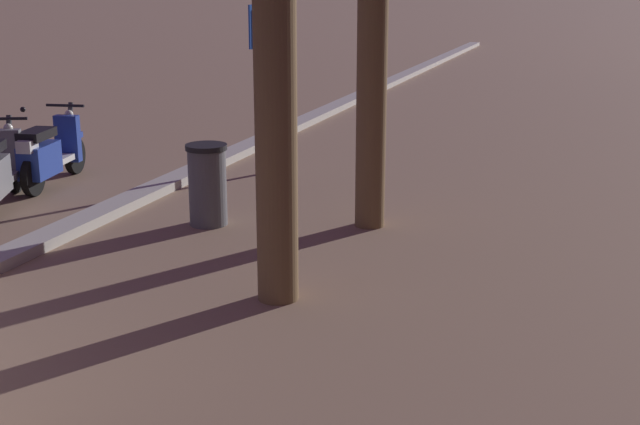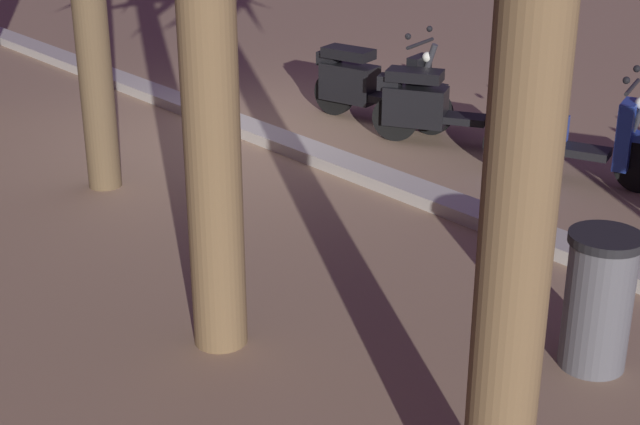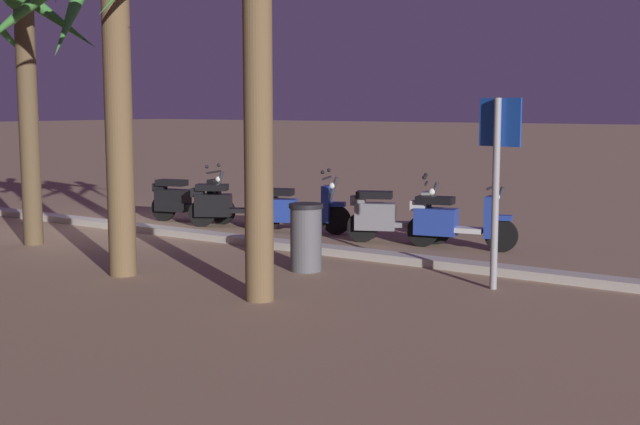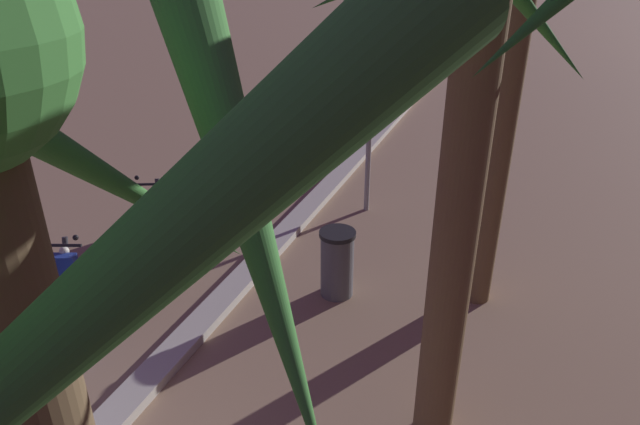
% 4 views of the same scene
% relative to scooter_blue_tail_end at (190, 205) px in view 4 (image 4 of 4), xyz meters
% --- Properties ---
extents(scooter_blue_tail_end, '(1.80, 0.67, 1.04)m').
position_rel_scooter_blue_tail_end_xyz_m(scooter_blue_tail_end, '(0.00, 0.00, 0.00)').
color(scooter_blue_tail_end, black).
rests_on(scooter_blue_tail_end, ground).
extents(scooter_grey_second_in_line, '(1.65, 0.90, 1.17)m').
position_rel_scooter_blue_tail_end_xyz_m(scooter_grey_second_in_line, '(1.12, 0.06, 0.01)').
color(scooter_grey_second_in_line, black).
rests_on(scooter_grey_second_in_line, ground).
extents(scooter_blue_mid_rear, '(1.76, 0.86, 1.17)m').
position_rel_scooter_blue_tail_end_xyz_m(scooter_blue_mid_rear, '(3.14, 0.09, -0.01)').
color(scooter_blue_mid_rear, black).
rests_on(scooter_blue_mid_rear, ground).
extents(crossing_sign, '(0.59, 0.17, 2.40)m').
position_rel_scooter_blue_tail_end_xyz_m(crossing_sign, '(-1.76, 2.44, 1.05)').
color(crossing_sign, '#939399').
rests_on(crossing_sign, ground).
extents(palm_tree_by_mall_entrance, '(2.44, 2.45, 4.51)m').
position_rel_scooter_blue_tail_end_xyz_m(palm_tree_by_mall_entrance, '(5.97, 3.61, 2.91)').
color(palm_tree_by_mall_entrance, brown).
rests_on(palm_tree_by_mall_entrance, ground).
extents(palm_tree_near_sign, '(2.56, 2.60, 4.98)m').
position_rel_scooter_blue_tail_end_xyz_m(palm_tree_near_sign, '(2.79, 4.50, 3.27)').
color(palm_tree_near_sign, brown).
rests_on(palm_tree_near_sign, ground).
extents(litter_bin, '(0.48, 0.48, 0.95)m').
position_rel_scooter_blue_tail_end_xyz_m(litter_bin, '(0.88, 2.85, 0.03)').
color(litter_bin, '#56565B').
rests_on(litter_bin, ground).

